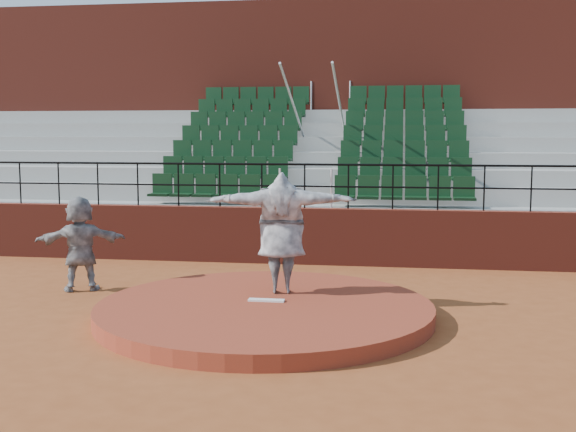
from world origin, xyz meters
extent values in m
plane|color=brown|center=(0.00, 0.00, 0.00)|extent=(90.00, 90.00, 0.00)
cylinder|color=maroon|center=(0.00, 0.00, 0.12)|extent=(5.50, 5.50, 0.25)
cube|color=white|center=(0.00, 0.15, 0.27)|extent=(0.60, 0.15, 0.03)
cube|color=maroon|center=(0.00, 5.00, 0.65)|extent=(24.00, 0.30, 1.30)
cylinder|color=black|center=(0.00, 5.00, 2.30)|extent=(24.00, 0.05, 0.05)
cylinder|color=black|center=(0.00, 5.00, 1.80)|extent=(24.00, 0.04, 0.04)
cylinder|color=black|center=(-7.00, 5.00, 1.80)|extent=(0.04, 0.04, 1.00)
cylinder|color=black|center=(-6.00, 5.00, 1.80)|extent=(0.04, 0.04, 1.00)
cylinder|color=black|center=(-5.00, 5.00, 1.80)|extent=(0.04, 0.04, 1.00)
cylinder|color=black|center=(-4.00, 5.00, 1.80)|extent=(0.04, 0.04, 1.00)
cylinder|color=black|center=(-3.00, 5.00, 1.80)|extent=(0.04, 0.04, 1.00)
cylinder|color=black|center=(-2.00, 5.00, 1.80)|extent=(0.04, 0.04, 1.00)
cylinder|color=black|center=(-1.00, 5.00, 1.80)|extent=(0.04, 0.04, 1.00)
cylinder|color=black|center=(0.00, 5.00, 1.80)|extent=(0.04, 0.04, 1.00)
cylinder|color=black|center=(1.00, 5.00, 1.80)|extent=(0.04, 0.04, 1.00)
cylinder|color=black|center=(2.00, 5.00, 1.80)|extent=(0.04, 0.04, 1.00)
cylinder|color=black|center=(3.00, 5.00, 1.80)|extent=(0.04, 0.04, 1.00)
cylinder|color=black|center=(4.00, 5.00, 1.80)|extent=(0.04, 0.04, 1.00)
cylinder|color=black|center=(5.00, 5.00, 1.80)|extent=(0.04, 0.04, 1.00)
cube|color=#979791|center=(0.00, 5.58, 0.65)|extent=(24.00, 0.85, 1.30)
cube|color=#103218|center=(-2.25, 5.59, 1.66)|extent=(3.30, 0.48, 0.72)
cube|color=#103218|center=(2.25, 5.59, 1.66)|extent=(3.30, 0.48, 0.72)
cube|color=#979791|center=(0.00, 6.43, 0.85)|extent=(24.00, 0.85, 1.70)
cube|color=#103218|center=(-2.25, 6.44, 2.06)|extent=(3.30, 0.48, 0.72)
cube|color=#103218|center=(2.25, 6.44, 2.06)|extent=(3.30, 0.48, 0.72)
cube|color=#979791|center=(0.00, 7.28, 1.05)|extent=(24.00, 0.85, 2.10)
cube|color=#103218|center=(-2.25, 7.29, 2.46)|extent=(3.30, 0.48, 0.72)
cube|color=#103218|center=(2.25, 7.29, 2.46)|extent=(3.30, 0.48, 0.72)
cube|color=#979791|center=(0.00, 8.12, 1.25)|extent=(24.00, 0.85, 2.50)
cube|color=#103218|center=(-2.25, 8.13, 2.86)|extent=(3.30, 0.48, 0.72)
cube|color=#103218|center=(2.25, 8.13, 2.86)|extent=(3.30, 0.48, 0.72)
cube|color=#979791|center=(0.00, 8.97, 1.45)|extent=(24.00, 0.85, 2.90)
cube|color=#103218|center=(-2.25, 8.98, 3.26)|extent=(3.30, 0.48, 0.72)
cube|color=#103218|center=(2.25, 8.98, 3.26)|extent=(3.30, 0.48, 0.72)
cube|color=#979791|center=(0.00, 9.82, 1.65)|extent=(24.00, 0.85, 3.30)
cube|color=#103218|center=(-2.25, 9.83, 3.66)|extent=(3.30, 0.48, 0.72)
cube|color=#103218|center=(2.25, 9.83, 3.66)|extent=(3.30, 0.48, 0.72)
cube|color=#979791|center=(0.00, 10.68, 1.85)|extent=(24.00, 0.85, 3.70)
cube|color=#103218|center=(-2.25, 10.69, 4.06)|extent=(3.30, 0.48, 0.72)
cube|color=#103218|center=(2.25, 10.69, 4.06)|extent=(3.30, 0.48, 0.72)
cylinder|color=silver|center=(-0.60, 8.12, 3.40)|extent=(0.06, 5.97, 2.46)
cylinder|color=silver|center=(0.60, 8.12, 3.40)|extent=(0.06, 5.97, 2.46)
cube|color=maroon|center=(0.00, 12.60, 3.55)|extent=(24.00, 3.00, 7.10)
imported|color=black|center=(0.14, 0.85, 1.30)|extent=(2.66, 1.07, 2.10)
imported|color=black|center=(-3.87, 1.52, 0.91)|extent=(1.77, 1.16, 1.83)
camera|label=1|loc=(2.14, -11.35, 3.02)|focal=45.00mm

